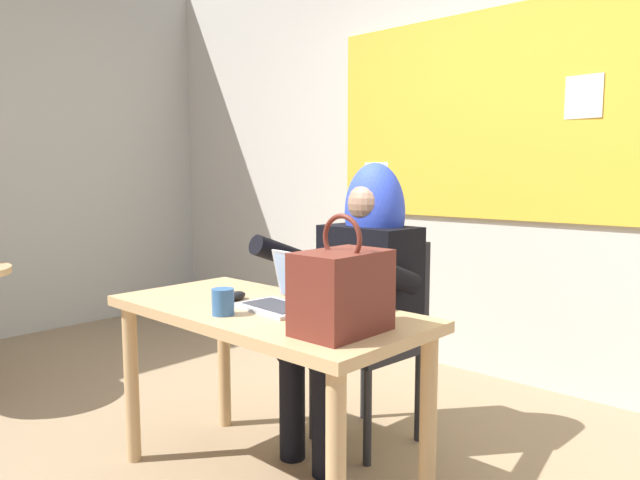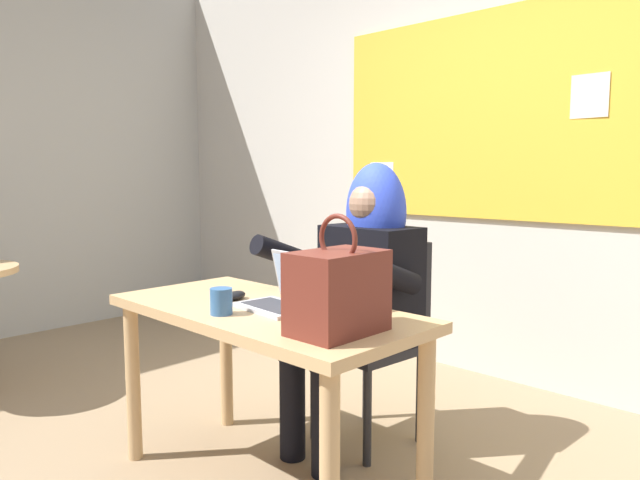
{
  "view_description": "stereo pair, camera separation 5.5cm",
  "coord_description": "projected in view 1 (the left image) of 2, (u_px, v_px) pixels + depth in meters",
  "views": [
    {
      "loc": [
        1.46,
        -1.35,
        1.21
      ],
      "look_at": [
        -0.13,
        0.39,
        0.95
      ],
      "focal_mm": 32.75,
      "sensor_mm": 36.0,
      "label": 1
    },
    {
      "loc": [
        1.5,
        -1.31,
        1.21
      ],
      "look_at": [
        -0.13,
        0.39,
        0.95
      ],
      "focal_mm": 32.75,
      "sensor_mm": 36.0,
      "label": 2
    }
  ],
  "objects": [
    {
      "name": "wall_back_bulletin",
      "position": [
        515.0,
        132.0,
        3.33
      ],
      "size": [
        6.33,
        1.98,
        2.88
      ],
      "color": "beige",
      "rests_on": "ground"
    },
    {
      "name": "desk_main",
      "position": [
        265.0,
        335.0,
        2.21
      ],
      "size": [
        1.27,
        0.61,
        0.71
      ],
      "rotation": [
        0.0,
        0.0,
        -0.01
      ],
      "color": "tan",
      "rests_on": "ground"
    },
    {
      "name": "chair_at_desk",
      "position": [
        378.0,
        327.0,
        2.68
      ],
      "size": [
        0.46,
        0.46,
        0.91
      ],
      "rotation": [
        0.0,
        0.0,
        -1.66
      ],
      "color": "black",
      "rests_on": "ground"
    },
    {
      "name": "person_costumed",
      "position": [
        359.0,
        280.0,
        2.57
      ],
      "size": [
        0.61,
        0.62,
        1.26
      ],
      "rotation": [
        0.0,
        0.0,
        -1.62
      ],
      "color": "black",
      "rests_on": "ground"
    },
    {
      "name": "laptop",
      "position": [
        286.0,
        296.0,
        2.18
      ],
      "size": [
        0.32,
        0.27,
        0.2
      ],
      "rotation": [
        0.0,
        0.0,
        -0.1
      ],
      "color": "#B7B7BC",
      "rests_on": "desk_main"
    },
    {
      "name": "computer_mouse",
      "position": [
        236.0,
        296.0,
        2.32
      ],
      "size": [
        0.09,
        0.12,
        0.03
      ],
      "primitive_type": "ellipsoid",
      "rotation": [
        0.0,
        0.0,
        0.29
      ],
      "color": "black",
      "rests_on": "desk_main"
    },
    {
      "name": "handbag",
      "position": [
        342.0,
        291.0,
        1.83
      ],
      "size": [
        0.2,
        0.3,
        0.38
      ],
      "rotation": [
        0.0,
        0.0,
        0.27
      ],
      "color": "maroon",
      "rests_on": "desk_main"
    },
    {
      "name": "coffee_mug",
      "position": [
        223.0,
        302.0,
        2.07
      ],
      "size": [
        0.08,
        0.08,
        0.09
      ],
      "primitive_type": "cylinder",
      "color": "#336099",
      "rests_on": "desk_main"
    }
  ]
}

